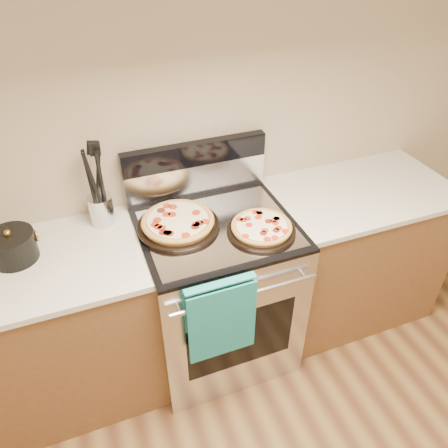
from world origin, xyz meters
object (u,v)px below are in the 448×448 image
object	(u,v)px
pepperoni_pizza_front	(261,228)
utensil_crock	(102,210)
pepperoni_pizza_back	(178,223)
saucepan	(13,248)
range_body	(217,293)

from	to	relation	value
pepperoni_pizza_front	utensil_crock	bearing A→B (deg)	151.78
pepperoni_pizza_back	utensil_crock	distance (m)	0.38
pepperoni_pizza_back	saucepan	size ratio (longest dim) A/B	1.95
range_body	pepperoni_pizza_front	distance (m)	0.54
pepperoni_pizza_back	pepperoni_pizza_front	xyz separation A→B (m)	(0.36, -0.18, -0.00)
pepperoni_pizza_back	utensil_crock	world-z (taller)	utensil_crock
pepperoni_pizza_back	range_body	bearing A→B (deg)	-14.35
pepperoni_pizza_back	saucepan	world-z (taller)	saucepan
saucepan	pepperoni_pizza_front	bearing A→B (deg)	-11.97
range_body	utensil_crock	distance (m)	0.78
range_body	pepperoni_pizza_back	world-z (taller)	pepperoni_pizza_back
pepperoni_pizza_front	utensil_crock	size ratio (longest dim) A/B	2.17
range_body	saucepan	distance (m)	1.06
range_body	pepperoni_pizza_front	bearing A→B (deg)	-35.84
pepperoni_pizza_back	pepperoni_pizza_front	distance (m)	0.40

